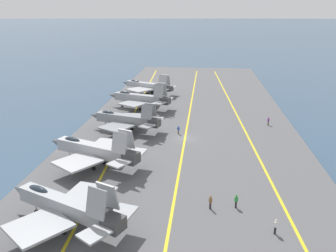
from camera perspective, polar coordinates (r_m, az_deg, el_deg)
name	(u,v)px	position (r m, az deg, el deg)	size (l,w,h in m)	color
ground_plane	(185,140)	(66.43, 2.74, -2.30)	(2000.00, 2000.00, 0.00)	#334C66
carrier_deck	(185,139)	(66.37, 2.74, -2.14)	(170.73, 43.32, 0.40)	#565659
deck_stripe_foul_line	(250,141)	(66.75, 13.01, -2.29)	(153.66, 0.36, 0.01)	yellow
deck_stripe_centerline	(185,138)	(66.30, 2.74, -1.97)	(153.66, 0.36, 0.01)	yellow
deck_stripe_edge_line	(122,136)	(67.96, -7.34, -1.59)	(153.66, 0.36, 0.01)	yellow
parked_jet_nearest	(65,206)	(40.89, -16.23, -12.16)	(13.53, 16.11, 6.45)	#93999E
parked_jet_second	(93,150)	(54.90, -11.90, -3.75)	(13.62, 16.37, 6.57)	#A8AAAF
parked_jet_third	(125,119)	(69.42, -6.92, 1.09)	(12.58, 15.33, 6.16)	gray
parked_jet_fourth	(140,98)	(85.44, -4.59, 4.49)	(12.32, 16.41, 6.73)	#93999E
parked_jet_fifth	(147,86)	(101.31, -3.33, 6.47)	(13.49, 16.97, 5.97)	#A8AAAF
crew_brown_vest	(210,202)	(43.67, 6.83, -11.96)	(0.46, 0.41, 1.75)	#232328
crew_blue_vest	(178,129)	(68.24, 1.69, -0.55)	(0.41, 0.46, 1.67)	#4C473D
crew_white_vest	(276,226)	(40.71, 16.87, -15.10)	(0.43, 0.33, 1.78)	#232328
crew_purple_vest	(268,121)	(76.17, 15.80, 0.80)	(0.27, 0.39, 1.77)	#383328
crew_green_vest	(236,200)	(44.35, 10.88, -11.65)	(0.31, 0.41, 1.77)	#232328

